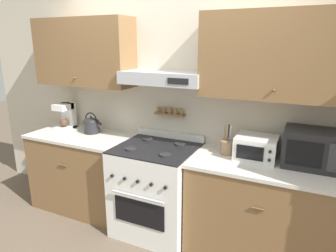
{
  "coord_description": "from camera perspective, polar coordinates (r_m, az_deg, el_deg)",
  "views": [
    {
      "loc": [
        1.3,
        -2.19,
        1.91
      ],
      "look_at": [
        0.14,
        0.27,
        1.15
      ],
      "focal_mm": 32.0,
      "sensor_mm": 36.0,
      "label": 1
    }
  ],
  "objects": [
    {
      "name": "ground_plane",
      "position": [
        3.18,
        -4.63,
        -21.38
      ],
      "size": [
        16.0,
        16.0,
        0.0
      ],
      "primitive_type": "plane",
      "color": "brown"
    },
    {
      "name": "wall_back",
      "position": [
        3.1,
        0.87,
        7.34
      ],
      "size": [
        5.2,
        0.46,
        2.55
      ],
      "color": "beige",
      "rests_on": "ground_plane"
    },
    {
      "name": "counter_left",
      "position": [
        3.7,
        -15.64,
        -8.25
      ],
      "size": [
        1.19,
        0.65,
        0.9
      ],
      "color": "brown",
      "rests_on": "ground_plane"
    },
    {
      "name": "counter_right",
      "position": [
        2.92,
        17.57,
        -15.2
      ],
      "size": [
        1.32,
        0.65,
        0.9
      ],
      "color": "brown",
      "rests_on": "ground_plane"
    },
    {
      "name": "stove_range",
      "position": [
        3.14,
        -2.22,
        -11.9
      ],
      "size": [
        0.77,
        0.74,
        0.99
      ],
      "color": "white",
      "rests_on": "ground_plane"
    },
    {
      "name": "tea_kettle",
      "position": [
        3.55,
        -14.38,
        0.21
      ],
      "size": [
        0.24,
        0.18,
        0.24
      ],
      "color": "#232326",
      "rests_on": "counter_left"
    },
    {
      "name": "coffee_maker",
      "position": [
        3.83,
        -18.82,
        1.89
      ],
      "size": [
        0.17,
        0.23,
        0.31
      ],
      "color": "white",
      "rests_on": "counter_left"
    },
    {
      "name": "microwave",
      "position": [
        2.77,
        25.68,
        -3.85
      ],
      "size": [
        0.45,
        0.35,
        0.32
      ],
      "color": "#232326",
      "rests_on": "counter_right"
    },
    {
      "name": "utensil_crock",
      "position": [
        2.85,
        11.18,
        -3.88
      ],
      "size": [
        0.13,
        0.13,
        0.28
      ],
      "color": "#8E7051",
      "rests_on": "counter_right"
    },
    {
      "name": "toaster_oven",
      "position": [
        2.8,
        16.46,
        -3.97
      ],
      "size": [
        0.36,
        0.33,
        0.21
      ],
      "color": "white",
      "rests_on": "counter_right"
    }
  ]
}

